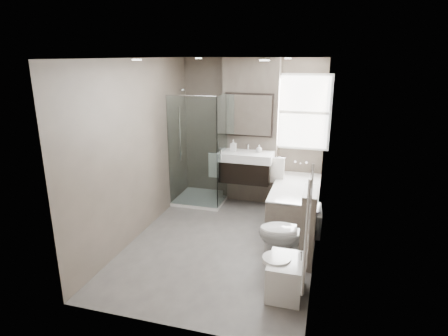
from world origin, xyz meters
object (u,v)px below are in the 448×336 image
(toilet, at_px, (289,233))
(bidet, at_px, (285,276))
(bathtub, at_px, (295,201))
(vanity, at_px, (246,166))

(toilet, relative_size, bidet, 1.44)
(bathtub, relative_size, toilet, 2.00)
(toilet, height_order, bidet, toilet)
(toilet, xyz_separation_m, bidet, (0.04, -0.73, -0.17))
(vanity, height_order, toilet, vanity)
(bathtub, height_order, toilet, toilet)
(bidet, bearing_deg, toilet, 93.44)
(toilet, bearing_deg, bidet, -0.78)
(bathtub, xyz_separation_m, toilet, (0.05, -1.41, 0.09))
(vanity, bearing_deg, bathtub, -19.37)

